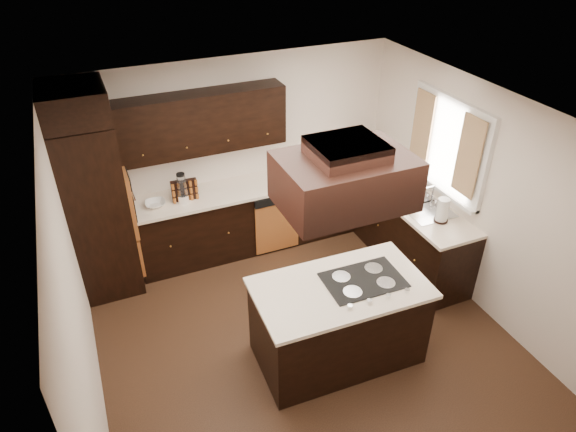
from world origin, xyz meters
The scene contains 30 objects.
floor centered at (0.00, 0.00, -0.01)m, with size 4.20×4.20×0.02m, color #523420.
ceiling centered at (0.00, 0.00, 2.51)m, with size 4.20×4.20×0.02m, color silver.
wall_back centered at (0.00, 2.11, 1.25)m, with size 4.20×0.02×2.50m, color beige.
wall_front centered at (0.00, -2.11, 1.25)m, with size 4.20×0.02×2.50m, color beige.
wall_left centered at (-2.11, 0.00, 1.25)m, with size 0.02×4.20×2.50m, color beige.
wall_right centered at (2.11, 0.00, 1.25)m, with size 0.02×4.20×2.50m, color beige.
oven_column centered at (-1.78, 1.71, 1.06)m, with size 0.65×0.75×2.12m, color black.
wall_oven_face centered at (-1.43, 1.71, 1.12)m, with size 0.05×0.62×0.78m, color #BB6930.
base_cabinets_back centered at (0.03, 1.80, 0.44)m, with size 2.93×0.60×0.88m, color black.
base_cabinets_right centered at (1.80, 0.90, 0.44)m, with size 0.60×2.40×0.88m, color black.
countertop_back centered at (0.03, 1.79, 0.90)m, with size 2.93×0.63×0.04m, color white.
countertop_right centered at (1.79, 0.90, 0.90)m, with size 0.63×2.40×0.04m, color white.
upper_cabinets centered at (-0.43, 1.93, 1.81)m, with size 2.00×0.34×0.72m, color black.
dishwasher_front centered at (0.33, 1.50, 0.40)m, with size 0.60×0.05×0.72m, color #BB6930.
window_frame centered at (2.07, 0.55, 1.65)m, with size 0.06×1.32×1.12m, color white.
window_pane centered at (2.10, 0.55, 1.65)m, with size 0.00×1.20×1.00m, color white.
curtain_left centered at (2.01, 0.13, 1.70)m, with size 0.02×0.34×0.90m, color beige.
curtain_right centered at (2.01, 0.97, 1.70)m, with size 0.02×0.34×0.90m, color beige.
sink_rim centered at (1.80, 0.55, 0.92)m, with size 0.52×0.84×0.01m, color silver.
island centered at (0.21, -0.42, 0.44)m, with size 1.61×0.88×0.88m, color black.
island_top centered at (0.21, -0.42, 0.90)m, with size 1.67×0.94×0.04m, color white.
cooktop centered at (0.46, -0.43, 0.93)m, with size 0.76×0.51×0.01m, color black.
range_hood centered at (0.10, -0.55, 2.16)m, with size 1.05×0.72×0.42m, color black.
hood_duct centered at (0.10, -0.55, 2.44)m, with size 0.55×0.50×0.13m, color black.
blender_base centered at (-0.80, 1.73, 0.97)m, with size 0.15×0.15×0.10m, color silver.
blender_pitcher centered at (-0.80, 1.73, 1.15)m, with size 0.13×0.13×0.26m, color silver.
spice_rack centered at (-0.76, 1.78, 1.05)m, with size 0.31×0.08×0.26m, color black.
mixing_bowl centered at (-1.13, 1.76, 0.95)m, with size 0.24×0.24×0.06m, color white.
soap_bottle centered at (1.81, 1.12, 1.02)m, with size 0.09×0.09×0.19m, color white.
paper_towel centered at (1.80, 0.14, 1.07)m, with size 0.14×0.14×0.29m, color white.
Camera 1 is at (-1.73, -3.68, 4.13)m, focal length 32.00 mm.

